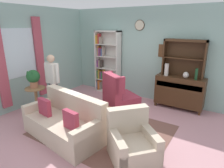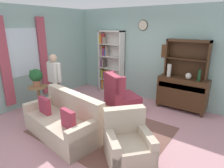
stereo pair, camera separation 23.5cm
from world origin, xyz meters
The scene contains 18 objects.
ground_plane centered at (0.00, 0.00, -0.01)m, with size 5.40×4.60×0.02m, color #C68C93.
wall_back centered at (0.00, 2.13, 1.41)m, with size 5.00×0.09×2.80m.
wall_left centered at (-2.52, -0.05, 1.40)m, with size 0.16×4.20×2.80m.
area_rug centered at (0.20, -0.30, 0.00)m, with size 2.80×2.20×0.01m, color brown.
bookshelf centered at (-1.26, 1.95, 1.03)m, with size 0.90×0.30×2.10m.
sideboard centered at (1.28, 1.86, 0.51)m, with size 1.30×0.45×0.92m.
sideboard_hutch centered at (1.28, 1.97, 1.56)m, with size 1.10×0.26×1.00m.
vase_tall centered at (0.89, 1.78, 1.09)m, with size 0.11×0.11×0.34m, color beige.
vase_round centered at (1.41, 1.79, 1.01)m, with size 0.15×0.15×0.17m, color beige.
bottle_wine centered at (1.67, 1.77, 1.07)m, with size 0.07×0.07×0.30m, color #194223.
couch_floral centered at (-0.36, -0.92, 0.31)m, with size 1.90×1.10×0.90m.
armchair_floral centered at (1.16, -0.81, 0.29)m, with size 1.08×1.08×0.88m.
wingback_chair centered at (-0.08, 0.82, 0.38)m, with size 1.08×1.09×1.05m.
plant_stand centered at (-1.88, -0.48, 0.43)m, with size 0.52×0.52×0.69m.
potted_plant_large centered at (-1.91, -0.48, 0.97)m, with size 0.34×0.34×0.47m.
person_reading centered at (-1.51, -0.19, 0.91)m, with size 0.52×0.23×1.56m.
coffee_table centered at (-0.24, -0.16, 0.35)m, with size 0.80×0.50×0.42m.
book_stack centered at (-0.17, -0.16, 0.44)m, with size 0.20×0.13×0.05m.
Camera 1 is at (2.44, -3.46, 2.30)m, focal length 31.05 mm.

